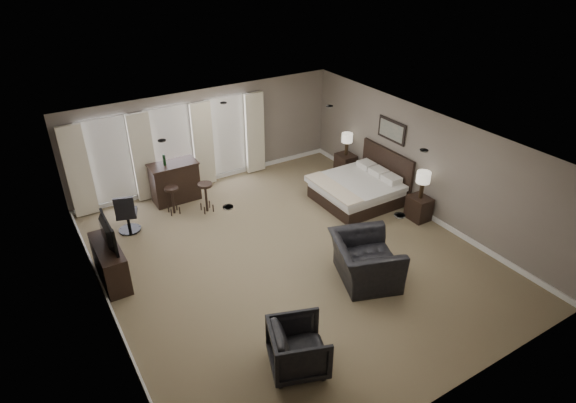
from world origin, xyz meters
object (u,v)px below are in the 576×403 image
nightstand_far (345,164)px  armchair_far (299,346)px  bar_counter (175,182)px  lamp_far (347,144)px  bar_stool_left (173,200)px  lamp_near (422,185)px  tv (106,243)px  nightstand_near (419,208)px  bed (353,181)px  desk_chair (127,212)px  dresser (110,263)px  armchair_near (366,254)px  bar_stool_right (206,197)px

nightstand_far → armchair_far: size_ratio=0.65×
bar_counter → lamp_far: bearing=-12.6°
bar_stool_left → lamp_near: bearing=-33.9°
nightstand_far → tv: bearing=-168.5°
nightstand_near → lamp_far: size_ratio=0.91×
lamp_near → bar_stool_left: size_ratio=0.94×
lamp_near → bar_stool_left: bearing=146.1°
lamp_near → bed: bearing=121.5°
bar_counter → bar_stool_left: 0.69m
desk_chair → dresser: bearing=82.3°
dresser → desk_chair: (0.78, 1.63, 0.09)m
tv → armchair_near: armchair_near is taller
nightstand_far → bar_stool_right: size_ratio=0.77×
armchair_far → desk_chair: 5.58m
nightstand_far → dresser: bearing=-168.5°
bar_stool_left → bar_stool_right: (0.74, -0.33, 0.02)m
lamp_far → lamp_near: bearing=-90.0°
lamp_near → bar_counter: size_ratio=0.56×
dresser → lamp_far: bearing=11.5°
lamp_near → armchair_far: 5.47m
dresser → armchair_near: bearing=-31.1°
nightstand_near → lamp_near: (0.00, 0.00, 0.63)m
nightstand_far → lamp_far: (0.00, 0.00, 0.62)m
dresser → nightstand_near: bearing=-12.1°
dresser → tv: bearing=0.0°
nightstand_far → armchair_near: bearing=-122.9°
bar_stool_right → bed: bearing=-24.9°
bed → bar_counter: (-3.79, 2.50, -0.09)m
tv → bar_counter: size_ratio=0.83×
lamp_near → armchair_near: bearing=-156.7°
armchair_far → bar_stool_left: size_ratio=1.27×
armchair_near → desk_chair: bearing=59.7°
bar_stool_left → bed: bearing=-24.8°
armchair_near → desk_chair: size_ratio=1.39×
nightstand_far → bar_stool_left: size_ratio=0.82×
armchair_near → bar_stool_left: bearing=47.8°
bed → bar_stool_left: (-4.08, 1.89, -0.26)m
armchair_far → bar_stool_right: size_ratio=1.19×
dresser → armchair_far: armchair_far is taller
tv → armchair_near: bearing=-121.1°
bar_stool_left → desk_chair: (-1.16, -0.22, 0.14)m
bed → lamp_far: bearing=58.5°
lamp_far → armchair_near: size_ratio=0.46×
bar_stool_left → armchair_near: bearing=-62.0°
armchair_near → lamp_far: bearing=-13.1°
lamp_near → bar_counter: (-4.68, 3.95, -0.39)m
tv → armchair_near: 5.05m
armchair_far → dresser: bearing=47.0°
bar_stool_left → bar_counter: bearing=64.4°
bar_stool_left → dresser: bearing=-136.5°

